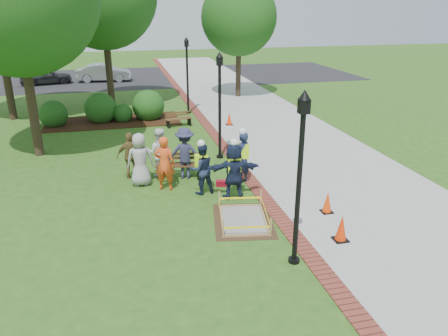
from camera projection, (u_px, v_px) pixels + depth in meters
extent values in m
plane|color=#285116|center=(217.00, 214.00, 13.21)|extent=(100.00, 100.00, 0.00)
cube|color=#9E9E99|center=(267.00, 122.00, 23.40)|extent=(6.00, 60.00, 0.02)
cube|color=maroon|center=(207.00, 126.00, 22.68)|extent=(0.50, 60.00, 0.03)
cube|color=#381E0F|center=(113.00, 121.00, 23.44)|extent=(7.00, 3.00, 0.05)
cube|color=black|center=(148.00, 77.00, 37.74)|extent=(36.00, 12.00, 0.01)
cube|color=#47331E|center=(243.00, 221.00, 12.78)|extent=(2.07, 2.56, 0.01)
cube|color=gray|center=(243.00, 220.00, 12.78)|extent=(1.49, 1.98, 0.04)
cube|color=tan|center=(243.00, 220.00, 12.77)|extent=(1.63, 2.12, 0.08)
cube|color=tan|center=(243.00, 212.00, 12.69)|extent=(1.67, 2.16, 0.55)
cube|color=yellow|center=(243.00, 212.00, 12.68)|extent=(1.61, 2.10, 0.06)
cube|color=#52331C|center=(178.00, 165.00, 15.79)|extent=(1.68, 0.76, 0.04)
cube|color=#52331C|center=(178.00, 156.00, 15.94)|extent=(1.60, 0.34, 0.26)
cube|color=black|center=(179.00, 171.00, 15.88)|extent=(1.54, 0.80, 0.47)
cube|color=brown|center=(179.00, 119.00, 22.45)|extent=(1.38, 0.65, 0.04)
cube|color=brown|center=(177.00, 114.00, 22.56)|extent=(1.31, 0.30, 0.21)
cube|color=black|center=(179.00, 123.00, 22.52)|extent=(1.27, 0.67, 0.39)
cube|color=black|center=(340.00, 240.00, 11.71)|extent=(0.38, 0.38, 0.05)
cone|color=red|center=(342.00, 227.00, 11.57)|extent=(0.30, 0.30, 0.71)
cube|color=black|center=(327.00, 212.00, 13.28)|extent=(0.35, 0.35, 0.05)
cone|color=#F63E07|center=(327.00, 202.00, 13.16)|extent=(0.27, 0.27, 0.64)
cube|color=black|center=(229.00, 125.00, 22.84)|extent=(0.34, 0.34, 0.04)
cone|color=#FF3508|center=(229.00, 118.00, 22.72)|extent=(0.27, 0.27, 0.63)
cube|color=maroon|center=(222.00, 183.00, 15.20)|extent=(0.43, 0.30, 0.20)
cylinder|color=black|center=(298.00, 191.00, 10.08)|extent=(0.12, 0.12, 3.80)
cube|color=black|center=(304.00, 106.00, 9.38)|extent=(0.22, 0.22, 0.32)
cone|color=black|center=(305.00, 95.00, 9.29)|extent=(0.28, 0.28, 0.22)
cylinder|color=black|center=(294.00, 260.00, 10.74)|extent=(0.28, 0.28, 0.10)
cylinder|color=black|center=(220.00, 113.00, 17.35)|extent=(0.12, 0.12, 3.80)
cube|color=black|center=(220.00, 61.00, 16.65)|extent=(0.22, 0.22, 0.32)
cone|color=black|center=(220.00, 54.00, 16.56)|extent=(0.28, 0.28, 0.22)
cylinder|color=black|center=(220.00, 156.00, 18.01)|extent=(0.28, 0.28, 0.10)
cylinder|color=black|center=(188.00, 80.00, 24.62)|extent=(0.12, 0.12, 3.80)
cube|color=black|center=(186.00, 44.00, 23.92)|extent=(0.22, 0.22, 0.32)
cone|color=black|center=(186.00, 39.00, 23.83)|extent=(0.28, 0.28, 0.22)
cylinder|color=black|center=(188.00, 112.00, 25.28)|extent=(0.28, 0.28, 0.10)
cylinder|color=#3D2D1E|center=(30.00, 93.00, 17.43)|extent=(0.38, 0.38, 5.25)
cylinder|color=#3D2D1E|center=(108.00, 62.00, 26.16)|extent=(0.40, 0.40, 5.35)
cylinder|color=#3D2D1E|center=(238.00, 65.00, 29.16)|extent=(0.34, 0.34, 4.22)
sphere|color=#184513|center=(239.00, 17.00, 28.09)|extent=(4.90, 4.90, 4.90)
cylinder|color=#3D2D1E|center=(4.00, 64.00, 22.98)|extent=(0.40, 0.40, 5.93)
sphere|color=#184513|center=(55.00, 126.00, 22.66)|extent=(1.44, 1.44, 1.44)
sphere|color=#184513|center=(102.00, 122.00, 23.48)|extent=(1.69, 1.69, 1.69)
sphere|color=#184513|center=(124.00, 121.00, 23.53)|extent=(1.03, 1.03, 1.03)
sphere|color=#184513|center=(149.00, 119.00, 24.01)|extent=(1.74, 1.74, 1.74)
sphere|color=#184513|center=(108.00, 119.00, 24.09)|extent=(1.10, 1.10, 1.10)
imported|color=#9F9F9F|center=(140.00, 160.00, 15.01)|extent=(0.61, 0.41, 1.86)
imported|color=#EB4D1B|center=(165.00, 163.00, 14.63)|extent=(0.70, 0.57, 1.88)
imported|color=white|center=(159.00, 153.00, 15.77)|extent=(0.65, 0.50, 1.82)
imported|color=brown|center=(131.00, 156.00, 15.62)|extent=(0.55, 0.36, 1.71)
imported|color=#2C2E4E|center=(185.00, 153.00, 15.63)|extent=(0.68, 0.53, 1.87)
imported|color=#161F3A|center=(234.00, 171.00, 13.97)|extent=(0.63, 0.43, 1.87)
cube|color=#B8F614|center=(234.00, 163.00, 13.88)|extent=(0.42, 0.26, 0.52)
sphere|color=white|center=(234.00, 142.00, 13.63)|extent=(0.25, 0.25, 0.25)
imported|color=#1B2446|center=(242.00, 158.00, 15.16)|extent=(0.71, 0.64, 1.86)
cube|color=#B8F614|center=(242.00, 151.00, 15.07)|extent=(0.42, 0.26, 0.52)
sphere|color=white|center=(242.00, 132.00, 14.82)|extent=(0.25, 0.25, 0.25)
imported|color=#1A2E46|center=(202.00, 169.00, 14.36)|extent=(0.60, 0.44, 1.71)
cube|color=#B8F614|center=(201.00, 162.00, 14.27)|extent=(0.42, 0.26, 0.52)
sphere|color=white|center=(201.00, 144.00, 14.05)|extent=(0.25, 0.25, 0.25)
imported|color=#2A2A2D|center=(47.00, 84.00, 34.33)|extent=(2.83, 4.67, 1.42)
imported|color=gray|center=(105.00, 81.00, 35.59)|extent=(2.47, 4.85, 1.52)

